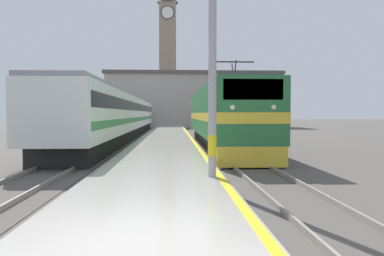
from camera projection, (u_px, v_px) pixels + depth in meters
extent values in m
plane|color=#514C47|center=(168.00, 136.00, 35.48)|extent=(200.00, 200.00, 0.00)
cube|color=#ADA89E|center=(167.00, 138.00, 30.48)|extent=(4.00, 140.00, 0.35)
cube|color=yellow|center=(190.00, 136.00, 30.57)|extent=(0.20, 140.00, 0.00)
cube|color=#514C47|center=(210.00, 140.00, 30.67)|extent=(2.83, 140.00, 0.02)
cube|color=gray|center=(202.00, 139.00, 30.63)|extent=(0.07, 140.00, 0.14)
cube|color=gray|center=(219.00, 139.00, 30.70)|extent=(0.07, 140.00, 0.14)
cube|color=#514C47|center=(118.00, 140.00, 30.28)|extent=(2.84, 140.00, 0.02)
cube|color=gray|center=(109.00, 139.00, 30.24)|extent=(0.07, 140.00, 0.14)
cube|color=gray|center=(126.00, 139.00, 30.32)|extent=(0.07, 140.00, 0.14)
cube|color=black|center=(222.00, 141.00, 23.51)|extent=(2.46, 16.89, 0.90)
cube|color=#286B38|center=(222.00, 112.00, 23.44)|extent=(2.90, 18.36, 2.75)
cube|color=gold|center=(222.00, 116.00, 23.45)|extent=(2.92, 18.38, 0.44)
cube|color=gold|center=(252.00, 157.00, 14.50)|extent=(2.75, 0.30, 0.81)
cube|color=black|center=(253.00, 89.00, 14.31)|extent=(2.32, 0.12, 0.80)
sphere|color=white|center=(232.00, 107.00, 14.26)|extent=(0.20, 0.20, 0.20)
sphere|color=white|center=(274.00, 107.00, 14.34)|extent=(0.20, 0.20, 0.20)
cube|color=#4C4C51|center=(222.00, 89.00, 23.39)|extent=(2.61, 17.44, 0.12)
cylinder|color=#333333|center=(235.00, 71.00, 18.44)|extent=(0.06, 0.63, 1.03)
cylinder|color=#333333|center=(233.00, 73.00, 19.13)|extent=(0.06, 0.63, 1.03)
cube|color=#262626|center=(234.00, 62.00, 18.77)|extent=(2.03, 0.08, 0.06)
cube|color=black|center=(123.00, 133.00, 33.72)|extent=(2.46, 38.94, 0.90)
cube|color=silver|center=(123.00, 113.00, 33.65)|extent=(2.90, 40.57, 2.62)
cube|color=black|center=(123.00, 107.00, 33.63)|extent=(2.92, 39.76, 0.64)
cube|color=#338442|center=(123.00, 119.00, 33.67)|extent=(2.92, 39.76, 0.36)
cube|color=gray|center=(123.00, 97.00, 33.60)|extent=(2.67, 40.57, 0.20)
cylinder|color=#9E9EA3|center=(212.00, 53.00, 10.66)|extent=(0.23, 0.23, 7.13)
cylinder|color=yellow|center=(212.00, 146.00, 10.77)|extent=(0.25, 0.25, 0.60)
cube|color=gray|center=(168.00, 65.00, 67.76)|extent=(3.00, 3.00, 22.09)
cylinder|color=black|center=(168.00, 13.00, 65.90)|extent=(2.40, 0.06, 2.40)
cylinder|color=white|center=(167.00, 12.00, 65.87)|extent=(2.10, 0.10, 2.10)
cube|color=#A8A399|center=(193.00, 102.00, 60.80)|extent=(27.18, 7.85, 8.25)
cube|color=#564C47|center=(193.00, 75.00, 60.63)|extent=(27.78, 8.45, 0.50)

